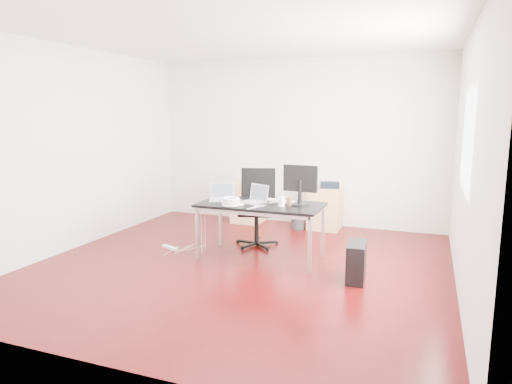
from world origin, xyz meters
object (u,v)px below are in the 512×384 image
(desk, at_px, (261,208))
(pc_tower, at_px, (356,262))
(office_chair, at_px, (257,203))
(filing_cabinet_left, at_px, (249,202))
(filing_cabinet_right, at_px, (325,208))

(desk, bearing_deg, pc_tower, -16.94)
(desk, bearing_deg, office_chair, 114.81)
(desk, distance_m, filing_cabinet_left, 2.08)
(filing_cabinet_left, relative_size, pc_tower, 1.56)
(desk, distance_m, office_chair, 0.65)
(pc_tower, bearing_deg, desk, 158.90)
(office_chair, relative_size, filing_cabinet_left, 1.54)
(pc_tower, bearing_deg, filing_cabinet_left, 130.50)
(filing_cabinet_right, bearing_deg, office_chair, -120.10)
(pc_tower, bearing_deg, office_chair, 143.89)
(filing_cabinet_left, distance_m, filing_cabinet_right, 1.36)
(office_chair, distance_m, filing_cabinet_right, 1.47)
(filing_cabinet_right, distance_m, pc_tower, 2.40)
(office_chair, distance_m, pc_tower, 1.90)
(filing_cabinet_left, xyz_separation_m, pc_tower, (2.21, -2.24, -0.13))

